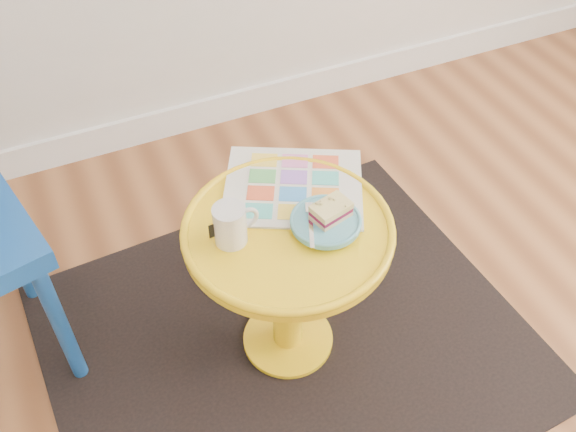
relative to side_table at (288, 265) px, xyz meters
name	(u,v)px	position (x,y,z in m)	size (l,w,h in m)	color
room_walls	(23,409)	(-0.71, 0.06, -0.28)	(4.00, 4.00, 4.00)	silver
rug	(288,340)	(0.00, 0.00, -0.34)	(1.30, 1.10, 0.01)	black
side_table	(288,265)	(0.00, 0.00, 0.00)	(0.50, 0.50, 0.48)	yellow
newspaper	(293,187)	(0.07, 0.12, 0.14)	(0.34, 0.29, 0.01)	silver
mug	(231,224)	(-0.13, 0.02, 0.19)	(0.11, 0.08, 0.10)	silver
plate	(326,222)	(0.08, -0.03, 0.15)	(0.17, 0.17, 0.02)	#55A2B4
cake_slice	(331,211)	(0.10, -0.03, 0.18)	(0.10, 0.08, 0.04)	#D3BC8C
fork	(311,223)	(0.04, -0.03, 0.16)	(0.07, 0.14, 0.00)	silver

